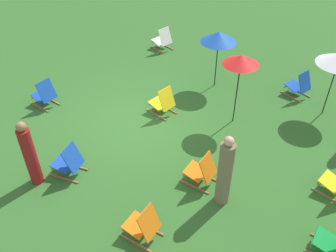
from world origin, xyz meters
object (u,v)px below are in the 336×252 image
deckchair_4 (163,102)px  deckchair_7 (163,40)px  umbrella_1 (219,37)px  umbrella_2 (241,60)px  person_0 (225,172)px  deckchair_8 (143,225)px  deckchair_9 (44,94)px  deckchair_2 (69,162)px  deckchair_0 (202,171)px  deckchair_6 (299,85)px  person_2 (30,155)px  deckchair_5 (336,242)px

deckchair_4 → deckchair_7: same height
umbrella_1 → umbrella_2: size_ratio=0.89×
person_0 → umbrella_2: bearing=172.5°
deckchair_8 → deckchair_9: size_ratio=1.00×
deckchair_4 → umbrella_2: size_ratio=0.41×
deckchair_2 → deckchair_8: size_ratio=1.04×
deckchair_0 → deckchair_8: same height
deckchair_4 → deckchair_7: bearing=-135.9°
deckchair_4 → deckchair_6: size_ratio=0.98×
deckchair_8 → person_2: (0.37, -2.91, 0.45)m
deckchair_5 → deckchair_8: same height
deckchair_4 → deckchair_9: bearing=-53.1°
deckchair_5 → deckchair_9: bearing=-94.1°
deckchair_0 → deckchair_8: size_ratio=1.00×
deckchair_7 → umbrella_1: size_ratio=0.46×
deckchair_8 → person_2: size_ratio=0.49×
deckchair_2 → deckchair_6: (-6.38, 2.87, 0.00)m
deckchair_2 → deckchair_5: same height
deckchair_9 → deckchair_6: bearing=130.5°
deckchair_5 → person_2: bearing=-74.9°
deckchair_5 → deckchair_8: bearing=-63.7°
deckchair_2 → deckchair_4: 3.20m
umbrella_2 → deckchair_4: bearing=-62.7°
deckchair_2 → umbrella_1: size_ratio=0.48×
deckchair_2 → umbrella_1: bearing=156.3°
deckchair_4 → deckchair_7: 3.94m
deckchair_5 → deckchair_4: bearing=-112.1°
deckchair_5 → umbrella_2: 4.58m
deckchair_7 → umbrella_2: bearing=72.3°
deckchair_0 → deckchair_5: size_ratio=1.00×
person_0 → person_2: person_0 is taller
deckchair_2 → umbrella_1: (-5.34, 0.58, 1.27)m
deckchair_2 → deckchair_4: size_ratio=1.04×
deckchair_2 → person_0: 3.56m
deckchair_6 → person_2: size_ratio=0.50×
deckchair_6 → person_0: person_0 is taller
deckchair_0 → deckchair_6: 4.75m
deckchair_6 → person_2: 7.75m
umbrella_1 → deckchair_7: bearing=-108.1°
deckchair_7 → umbrella_2: (2.16, 4.22, 1.52)m
umbrella_2 → deckchair_8: bearing=6.8°
deckchair_8 → deckchair_2: bearing=-102.6°
deckchair_9 → person_2: person_2 is taller
umbrella_1 → deckchair_6: bearing=114.5°
deckchair_0 → deckchair_4: size_ratio=1.00×
deckchair_4 → deckchair_8: (3.45, 2.28, 0.00)m
deckchair_4 → umbrella_2: (-0.91, 1.75, 1.52)m
deckchair_8 → umbrella_2: umbrella_2 is taller
deckchair_8 → deckchair_6: bearing=170.1°
person_0 → umbrella_1: bearing=-178.4°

